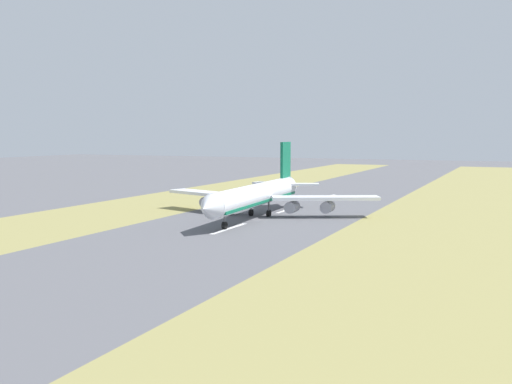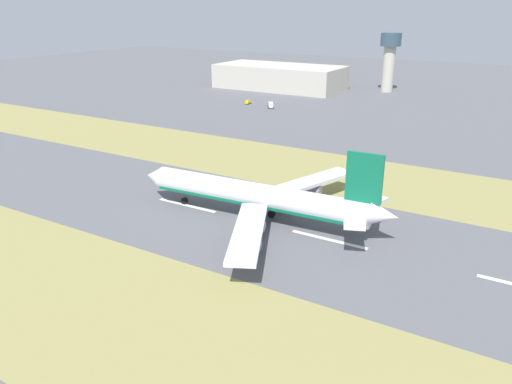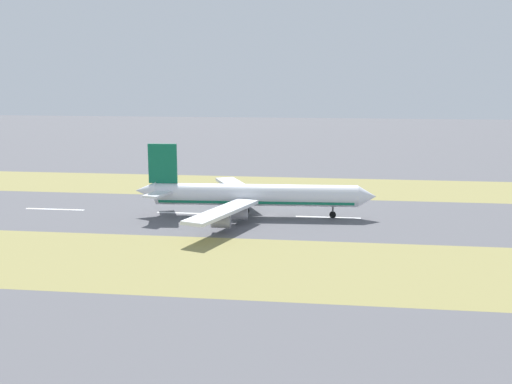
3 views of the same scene
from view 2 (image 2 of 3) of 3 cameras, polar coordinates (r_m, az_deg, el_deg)
name	(u,v)px [view 2 (image 2 of 3)]	position (r m, az deg, el deg)	size (l,w,h in m)	color
ground_plane	(241,218)	(122.95, -1.75, -3.03)	(800.00, 800.00, 0.00)	#56565B
grass_median_west	(103,308)	(92.66, -17.11, -12.55)	(40.00, 600.00, 0.01)	olive
grass_median_east	(316,170)	(160.30, 6.86, 2.56)	(40.00, 600.00, 0.01)	olive
centreline_dash_mid	(329,240)	(113.32, 8.32, -5.40)	(1.20, 18.00, 0.01)	silver
centreline_dash_far	(187,205)	(131.95, -7.89, -1.52)	(1.20, 18.00, 0.01)	silver
airplane_main_jet	(263,197)	(119.64, 0.81, -0.59)	(64.03, 67.20, 20.20)	silver
terminal_building	(280,77)	(318.99, 2.72, 13.00)	(36.00, 78.04, 14.34)	#BCB7A8
control_tower	(390,56)	(315.34, 15.02, 14.80)	(12.00, 12.00, 34.12)	#BCB7A8
service_truck	(271,105)	(257.20, 1.67, 9.93)	(6.21, 5.16, 3.10)	#B2231E
apron_car	(248,102)	(268.24, -0.92, 10.24)	(4.55, 2.36, 2.03)	gold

